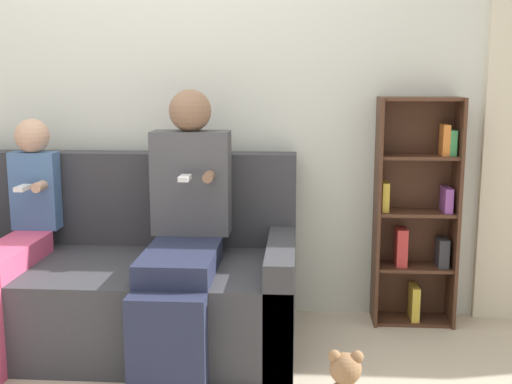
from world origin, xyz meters
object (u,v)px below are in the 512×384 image
object	(u,v)px
child_seated	(13,237)
bookshelf	(416,216)
couch	(92,282)
adult_seated	(184,220)

from	to	relation	value
child_seated	bookshelf	size ratio (longest dim) A/B	0.91
couch	adult_seated	world-z (taller)	adult_seated
couch	adult_seated	size ratio (longest dim) A/B	1.63
child_seated	adult_seated	bearing A→B (deg)	3.11
couch	adult_seated	distance (m)	0.64
couch	bookshelf	world-z (taller)	bookshelf
child_seated	bookshelf	xyz separation A→B (m)	(2.07, 0.50, 0.03)
couch	child_seated	size ratio (longest dim) A/B	1.86
child_seated	bookshelf	bearing A→B (deg)	13.48
child_seated	bookshelf	world-z (taller)	bookshelf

